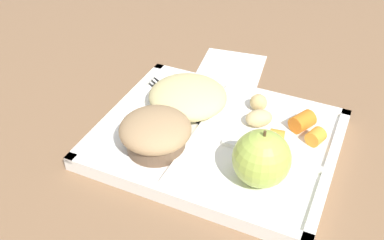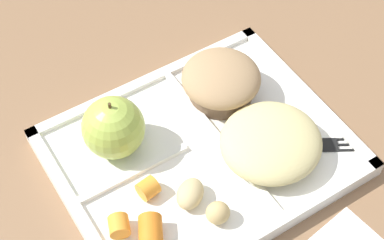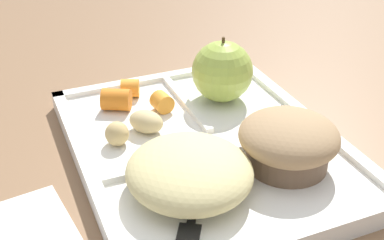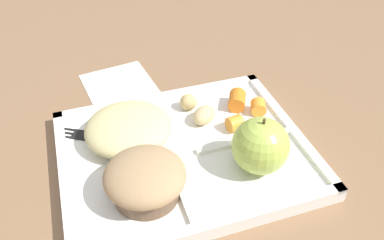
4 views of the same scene
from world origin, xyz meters
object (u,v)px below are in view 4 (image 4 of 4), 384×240
object	(u,v)px
green_apple	(260,146)
plastic_fork	(102,138)
lunch_tray	(185,154)
bran_muffin	(145,179)

from	to	relation	value
green_apple	plastic_fork	world-z (taller)	green_apple
green_apple	plastic_fork	size ratio (longest dim) A/B	0.58
lunch_tray	green_apple	size ratio (longest dim) A/B	4.16
green_apple	plastic_fork	bearing A→B (deg)	-32.15
green_apple	plastic_fork	xyz separation A→B (m)	(0.18, -0.12, -0.04)
bran_muffin	plastic_fork	distance (m)	0.12
green_apple	bran_muffin	xyz separation A→B (m)	(0.15, -0.00, -0.01)
lunch_tray	bran_muffin	size ratio (longest dim) A/B	3.40
bran_muffin	plastic_fork	xyz separation A→B (m)	(0.04, -0.12, -0.03)
green_apple	lunch_tray	bearing A→B (deg)	-35.30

